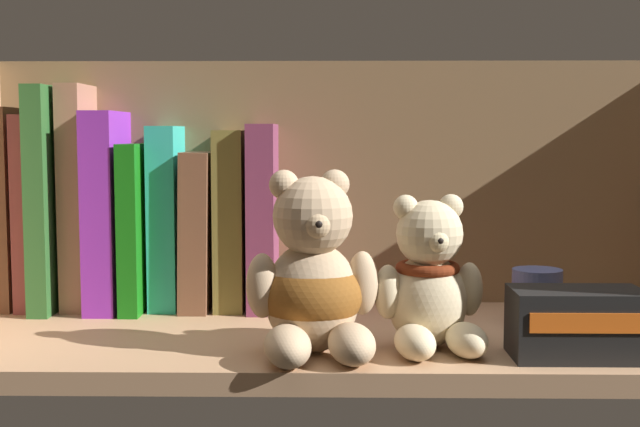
% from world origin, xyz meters
% --- Properties ---
extents(shelf_board, '(0.76, 0.30, 0.02)m').
position_xyz_m(shelf_board, '(0.00, 0.00, 0.01)').
color(shelf_board, '#A87F5B').
rests_on(shelf_board, ground).
extents(shelf_back_panel, '(0.78, 0.01, 0.29)m').
position_xyz_m(shelf_back_panel, '(0.00, 0.15, 0.15)').
color(shelf_back_panel, olive).
rests_on(shelf_back_panel, ground).
extents(book_0, '(0.02, 0.10, 0.22)m').
position_xyz_m(book_0, '(-0.36, 0.12, 0.13)').
color(book_0, brown).
rests_on(book_0, shelf_board).
extents(book_1, '(0.02, 0.10, 0.21)m').
position_xyz_m(book_1, '(-0.34, 0.12, 0.13)').
color(book_1, brown).
rests_on(book_1, shelf_board).
extents(book_2, '(0.02, 0.15, 0.24)m').
position_xyz_m(book_2, '(-0.31, 0.12, 0.14)').
color(book_2, '#285A27').
rests_on(book_2, shelf_board).
extents(book_3, '(0.03, 0.10, 0.25)m').
position_xyz_m(book_3, '(-0.28, 0.12, 0.14)').
color(book_3, '#A36F52').
rests_on(book_3, shelf_board).
extents(book_4, '(0.03, 0.14, 0.22)m').
position_xyz_m(book_4, '(-0.25, 0.12, 0.13)').
color(book_4, purple).
rests_on(book_4, shelf_board).
extents(book_5, '(0.02, 0.14, 0.18)m').
position_xyz_m(book_5, '(-0.22, 0.12, 0.11)').
color(book_5, '#146912').
rests_on(book_5, shelf_board).
extents(book_6, '(0.03, 0.09, 0.20)m').
position_xyz_m(book_6, '(-0.19, 0.12, 0.12)').
color(book_6, '#2FB9A8').
rests_on(book_6, shelf_board).
extents(book_7, '(0.03, 0.11, 0.17)m').
position_xyz_m(book_7, '(-0.15, 0.12, 0.11)').
color(book_7, brown).
rests_on(book_7, shelf_board).
extents(book_8, '(0.03, 0.10, 0.20)m').
position_xyz_m(book_8, '(-0.11, 0.12, 0.12)').
color(book_8, olive).
rests_on(book_8, shelf_board).
extents(book_9, '(0.03, 0.12, 0.20)m').
position_xyz_m(book_9, '(-0.08, 0.12, 0.12)').
color(book_9, '#7C3457').
rests_on(book_9, shelf_board).
extents(teddy_bear_larger, '(0.12, 0.13, 0.16)m').
position_xyz_m(teddy_bear_larger, '(-0.02, -0.09, 0.08)').
color(teddy_bear_larger, tan).
rests_on(teddy_bear_larger, shelf_board).
extents(teddy_bear_smaller, '(0.10, 0.11, 0.14)m').
position_xyz_m(teddy_bear_smaller, '(0.09, -0.07, 0.08)').
color(teddy_bear_smaller, beige).
rests_on(teddy_bear_smaller, shelf_board).
extents(pillar_candle, '(0.05, 0.05, 0.06)m').
position_xyz_m(pillar_candle, '(0.21, 0.04, 0.05)').
color(pillar_candle, '#4C5B99').
rests_on(pillar_candle, shelf_board).
extents(small_product_box, '(0.11, 0.06, 0.06)m').
position_xyz_m(small_product_box, '(0.21, -0.10, 0.05)').
color(small_product_box, black).
rests_on(small_product_box, shelf_board).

